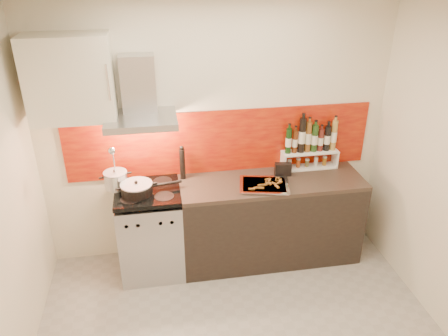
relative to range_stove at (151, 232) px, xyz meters
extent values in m
cube|color=white|center=(0.70, -1.10, 2.16)|extent=(3.40, 2.80, 0.02)
cube|color=silver|center=(0.70, 0.30, 0.86)|extent=(3.40, 0.02, 2.60)
cube|color=maroon|center=(0.75, 0.29, 0.78)|extent=(3.00, 0.02, 0.64)
cube|color=#B7B7BA|center=(0.00, 0.00, -0.02)|extent=(0.60, 0.60, 0.84)
cube|color=black|center=(0.00, -0.28, -0.11)|extent=(0.50, 0.02, 0.40)
cube|color=#B7B7BA|center=(0.00, -0.28, 0.28)|extent=(0.56, 0.02, 0.12)
cube|color=#FF190C|center=(0.00, -0.29, 0.28)|extent=(0.10, 0.01, 0.04)
cube|color=black|center=(0.00, 0.00, 0.45)|extent=(0.60, 0.60, 0.04)
cube|color=black|center=(1.20, 0.00, -0.01)|extent=(1.80, 0.60, 0.86)
cube|color=#30241D|center=(1.20, 0.00, 0.44)|extent=(1.80, 0.60, 0.04)
cube|color=#B7B7BA|center=(0.00, 0.05, 1.14)|extent=(0.62, 0.50, 0.06)
cube|color=#B7B7BA|center=(0.00, 0.20, 1.42)|extent=(0.30, 0.18, 0.50)
sphere|color=#FFD18C|center=(-0.15, 0.05, 1.10)|extent=(0.07, 0.07, 0.07)
sphere|color=#FFD18C|center=(0.15, 0.05, 1.10)|extent=(0.07, 0.07, 0.07)
cube|color=silver|center=(-0.55, 0.13, 1.51)|extent=(0.70, 0.35, 0.72)
cylinder|color=#B7B7BA|center=(-0.28, 0.10, 0.54)|extent=(0.21, 0.21, 0.15)
cylinder|color=#99999E|center=(-0.28, 0.10, 0.62)|extent=(0.22, 0.22, 0.01)
sphere|color=black|center=(-0.28, 0.10, 0.64)|extent=(0.03, 0.03, 0.03)
cylinder|color=black|center=(-0.09, -0.05, 0.51)|extent=(0.29, 0.29, 0.09)
cylinder|color=#99999E|center=(-0.09, -0.05, 0.57)|extent=(0.29, 0.29, 0.01)
sphere|color=black|center=(-0.09, -0.05, 0.59)|extent=(0.03, 0.03, 0.03)
cylinder|color=black|center=(0.19, -0.01, 0.52)|extent=(0.28, 0.07, 0.03)
cylinder|color=silver|center=(-0.28, 0.04, 0.54)|extent=(0.10, 0.10, 0.17)
cylinder|color=silver|center=(-0.27, 0.04, 0.76)|extent=(0.01, 0.08, 0.31)
sphere|color=silver|center=(-0.27, -0.03, 0.90)|extent=(0.07, 0.07, 0.07)
cylinder|color=black|center=(0.35, 0.19, 0.61)|extent=(0.05, 0.05, 0.31)
sphere|color=black|center=(0.35, 0.19, 0.78)|extent=(0.04, 0.04, 0.04)
cube|color=white|center=(1.64, 0.21, 0.47)|extent=(0.57, 0.16, 0.01)
cube|color=white|center=(1.37, 0.21, 0.55)|extent=(0.01, 0.16, 0.16)
cube|color=white|center=(1.92, 0.21, 0.55)|extent=(0.02, 0.16, 0.16)
cube|color=white|center=(1.64, 0.21, 0.64)|extent=(0.57, 0.16, 0.02)
cylinder|color=black|center=(1.41, 0.21, 0.77)|extent=(0.06, 0.06, 0.26)
cylinder|color=#4F240D|center=(1.48, 0.21, 0.76)|extent=(0.05, 0.05, 0.23)
cylinder|color=black|center=(1.54, 0.21, 0.82)|extent=(0.07, 0.07, 0.36)
cylinder|color=brown|center=(1.61, 0.21, 0.80)|extent=(0.06, 0.06, 0.31)
cylinder|color=#1E3A15|center=(1.68, 0.21, 0.78)|extent=(0.07, 0.07, 0.28)
cylinder|color=#551C16|center=(1.74, 0.21, 0.76)|extent=(0.05, 0.05, 0.23)
cylinder|color=black|center=(1.81, 0.21, 0.77)|extent=(0.06, 0.06, 0.26)
cylinder|color=olive|center=(1.88, 0.21, 0.80)|extent=(0.06, 0.06, 0.31)
cylinder|color=#BEB59A|center=(1.43, 0.21, 0.51)|extent=(0.04, 0.04, 0.07)
cylinder|color=brown|center=(1.53, 0.21, 0.52)|extent=(0.04, 0.04, 0.09)
cylinder|color=brown|center=(1.62, 0.21, 0.51)|extent=(0.04, 0.04, 0.07)
cylinder|color=beige|center=(1.72, 0.21, 0.51)|extent=(0.04, 0.04, 0.08)
cylinder|color=brown|center=(1.81, 0.21, 0.52)|extent=(0.04, 0.04, 0.08)
cube|color=black|center=(1.33, 0.09, 0.52)|extent=(0.17, 0.09, 0.14)
cube|color=silver|center=(1.09, -0.10, 0.47)|extent=(0.50, 0.42, 0.01)
cube|color=silver|center=(1.09, -0.10, 0.48)|extent=(0.53, 0.45, 0.01)
cube|color=red|center=(1.09, -0.10, 0.48)|extent=(0.46, 0.37, 0.01)
cube|color=brown|center=(1.00, -0.17, 0.49)|extent=(0.06, 0.03, 0.01)
cube|color=brown|center=(1.20, -0.18, 0.49)|extent=(0.04, 0.06, 0.01)
cube|color=brown|center=(1.24, -0.03, 0.49)|extent=(0.05, 0.05, 0.01)
cube|color=brown|center=(1.25, -0.06, 0.49)|extent=(0.06, 0.02, 0.01)
cube|color=brown|center=(1.24, -0.10, 0.49)|extent=(0.06, 0.04, 0.01)
cube|color=brown|center=(1.09, -0.13, 0.49)|extent=(0.06, 0.02, 0.01)
cube|color=brown|center=(0.95, -0.18, 0.49)|extent=(0.06, 0.03, 0.01)
cube|color=brown|center=(1.14, -0.09, 0.49)|extent=(0.06, 0.05, 0.01)
cube|color=brown|center=(1.16, -0.05, 0.49)|extent=(0.05, 0.06, 0.01)
cube|color=brown|center=(1.25, -0.06, 0.49)|extent=(0.04, 0.06, 0.01)
cube|color=brown|center=(1.04, -0.18, 0.49)|extent=(0.06, 0.03, 0.01)
cube|color=brown|center=(1.19, -0.12, 0.49)|extent=(0.05, 0.06, 0.01)
cube|color=brown|center=(1.14, -0.10, 0.49)|extent=(0.04, 0.06, 0.01)
cube|color=brown|center=(1.05, -0.12, 0.49)|extent=(0.06, 0.03, 0.01)
cube|color=brown|center=(1.15, -0.03, 0.49)|extent=(0.06, 0.03, 0.01)
cube|color=brown|center=(1.24, -0.03, 0.49)|extent=(0.02, 0.06, 0.01)
camera|label=1|loc=(0.11, -3.60, 2.47)|focal=35.00mm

